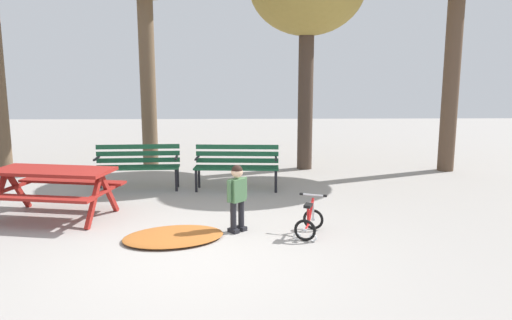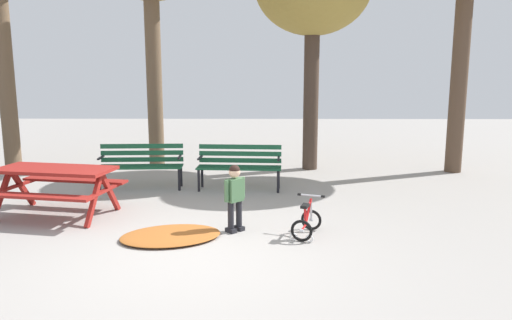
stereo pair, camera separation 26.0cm
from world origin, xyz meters
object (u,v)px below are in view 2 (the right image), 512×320
Objects in this scene: kids_bicycle at (307,222)px; park_bench_far_left at (141,162)px; picnic_table at (55,179)px; park_bench_left at (240,163)px; child_standing at (235,193)px.

park_bench_far_left is at bearing 136.35° from kids_bicycle.
picnic_table is at bearing 166.35° from kids_bicycle.
park_bench_left is 2.58× the size of kids_bicycle.
picnic_table is at bearing 165.19° from child_standing.
park_bench_far_left is 1.69× the size of child_standing.
child_standing is (0.04, -2.56, 0.05)m from park_bench_left.
park_bench_far_left is at bearing 177.65° from park_bench_left.
kids_bicycle is at bearing -13.65° from picnic_table.
picnic_table is 1.24× the size of park_bench_far_left.
park_bench_far_left is 1.91m from park_bench_left.
kids_bicycle is (3.84, -0.93, -0.39)m from picnic_table.
child_standing is (1.96, -2.64, 0.05)m from park_bench_far_left.
park_bench_far_left is 4.09m from kids_bicycle.
child_standing is at bearing -53.43° from park_bench_far_left.
kids_bicycle is at bearing -43.65° from park_bench_far_left.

